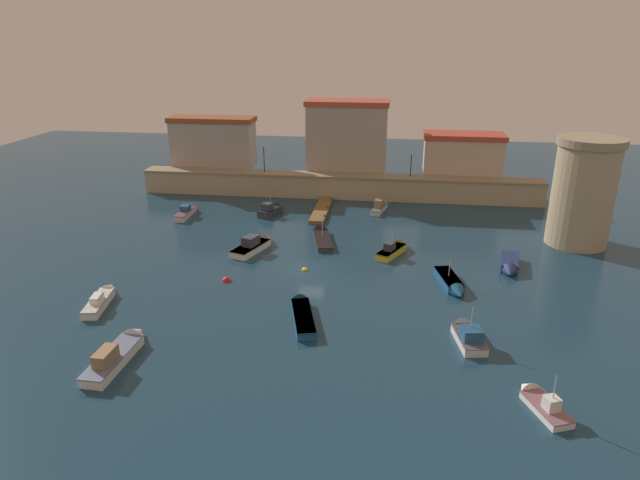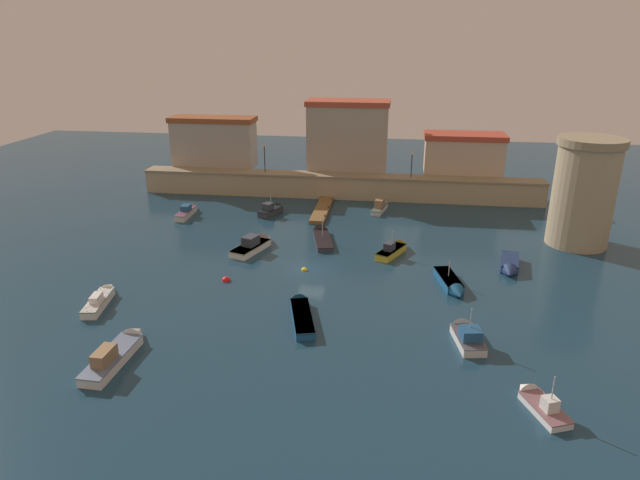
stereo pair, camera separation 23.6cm
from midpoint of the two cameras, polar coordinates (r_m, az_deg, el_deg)
The scene contains 22 objects.
ground_plane at distance 53.42m, azimuth -0.81°, elevation -2.96°, with size 140.56×140.56×0.00m, color #19384C.
quay_wall at distance 76.17m, azimuth 2.01°, elevation 5.58°, with size 54.12×3.06×3.21m.
old_town_backdrop at distance 78.75m, azimuth 1.65°, elevation 10.05°, with size 46.49×5.31×9.63m.
fortress_tower at distance 64.00m, azimuth 25.52°, elevation 4.47°, with size 6.70×6.70×11.38m.
pier_dock at distance 70.41m, azimuth 0.32°, elevation 3.15°, with size 1.79×10.48×0.70m.
quay_lamp_0 at distance 76.90m, azimuth -5.62°, elevation 8.77°, with size 0.32×0.32×3.80m.
quay_lamp_1 at distance 74.94m, azimuth 9.49°, elevation 8.03°, with size 0.32×0.32×3.25m.
moored_boat_0 at distance 42.89m, azimuth 14.87°, elevation -9.28°, with size 2.47×4.98×3.43m.
moored_boat_1 at distance 41.86m, azimuth -19.86°, elevation -10.68°, with size 1.89×7.28×2.04m.
moored_boat_2 at distance 44.92m, azimuth -1.80°, elevation -7.32°, with size 3.24×7.41×1.37m.
moored_boat_3 at distance 58.62m, azimuth -6.47°, elevation -0.39°, with size 3.89×6.68×2.21m.
moored_boat_4 at distance 70.91m, azimuth -13.31°, elevation 2.92°, with size 1.39×5.93×1.63m.
moored_boat_5 at distance 61.21m, azimuth 0.27°, elevation 0.46°, with size 3.26×7.57×3.23m.
moored_boat_6 at distance 69.68m, azimuth -4.78°, elevation 3.15°, with size 2.97×4.81×2.75m.
moored_boat_7 at distance 56.13m, azimuth 18.98°, elevation -2.47°, with size 2.45×5.47×1.49m.
moored_boat_8 at distance 50.78m, azimuth 13.43°, elevation -4.38°, with size 2.71×5.99×2.53m.
moored_boat_9 at distance 37.55m, azimuth 21.63°, elevation -15.13°, with size 2.93×4.57×3.28m.
moored_boat_10 at distance 50.27m, azimuth -21.38°, elevation -5.55°, with size 2.17×6.08×1.46m.
moored_boat_11 at distance 71.31m, azimuth 6.35°, elevation 3.48°, with size 2.32×5.84×1.84m.
moored_boat_12 at distance 57.42m, azimuth 7.73°, elevation -0.94°, with size 3.62×5.54×2.87m.
mooring_buoy_0 at distance 51.63m, azimuth -9.48°, elevation -4.14°, with size 0.78×0.78×0.78m, color red.
mooring_buoy_1 at distance 53.11m, azimuth -1.50°, elevation -3.11°, with size 0.57×0.57×0.57m, color yellow.
Camera 2 is at (7.60, -48.36, 21.39)m, focal length 31.21 mm.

